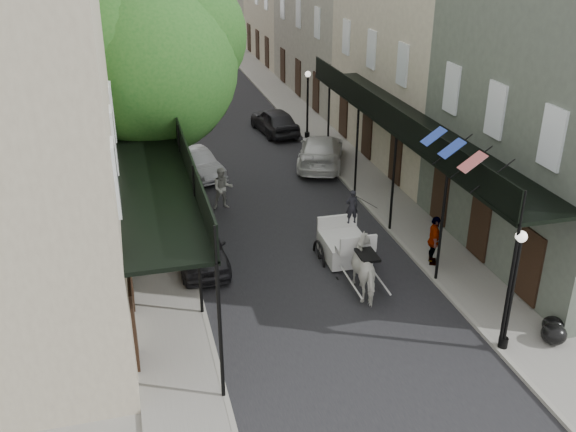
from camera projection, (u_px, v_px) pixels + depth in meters
ground at (344, 332)px, 19.28m from camera, size 140.00×140.00×0.00m
road at (229, 134)px, 36.80m from camera, size 8.00×90.00×0.01m
sidewalk_left at (140, 141)px, 35.62m from camera, size 2.20×90.00×0.12m
sidewalk_right at (312, 127)px, 37.93m from camera, size 2.20×90.00×0.12m
building_row_left at (67, 21)px, 41.36m from camera, size 5.00×80.00×10.50m
building_row_right at (321, 12)px, 45.33m from camera, size 5.00×80.00×10.50m
gallery_left at (154, 145)px, 22.57m from camera, size 2.20×18.05×4.88m
gallery_right at (405, 124)px, 24.78m from camera, size 2.20×18.05×4.88m
tree_near at (158, 57)px, 24.48m from camera, size 7.31×6.80×9.63m
tree_far at (140, 22)px, 37.01m from camera, size 6.45×6.00×8.61m
lamppost_right_near at (512, 289)px, 17.60m from camera, size 0.32×0.32×3.71m
lamppost_left at (181, 205)px, 22.72m from camera, size 0.32×0.32×3.71m
lamppost_right_far at (308, 104)px, 35.13m from camera, size 0.32×0.32×3.71m
horse at (368, 269)px, 20.94m from camera, size 1.00×2.13×1.78m
carriage at (342, 226)px, 23.27m from camera, size 1.89×2.66×2.99m
pedestrian_walking at (223, 188)px, 27.12m from camera, size 0.88×0.69×1.81m
pedestrian_sidewalk_left at (122, 114)px, 37.52m from camera, size 1.09×0.87×1.48m
pedestrian_sidewalk_right at (434, 240)px, 22.48m from camera, size 0.80×1.16×1.82m
car_left_near at (200, 245)px, 22.85m from camera, size 1.76×4.26×1.45m
car_left_mid at (196, 163)px, 30.67m from camera, size 2.53×4.09×1.27m
car_left_far at (156, 101)px, 41.02m from camera, size 3.32×5.06×1.29m
car_right_near at (321, 151)px, 31.97m from camera, size 3.80×5.58×1.50m
car_right_far at (274, 121)px, 36.70m from camera, size 2.30×4.54×1.48m
trash_bags at (554, 330)px, 18.65m from camera, size 0.98×1.13×0.62m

